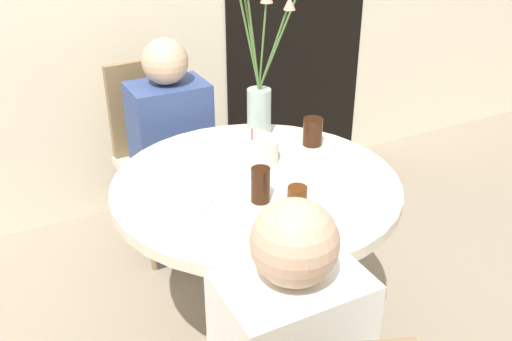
{
  "coord_description": "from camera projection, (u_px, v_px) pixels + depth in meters",
  "views": [
    {
      "loc": [
        -0.8,
        -1.55,
        1.69
      ],
      "look_at": [
        0.0,
        0.0,
        0.77
      ],
      "focal_mm": 40.0,
      "sensor_mm": 36.0,
      "label": 1
    }
  ],
  "objects": [
    {
      "name": "doorway_panel",
      "position": [
        298.0,
        4.0,
        3.21
      ],
      "size": [
        0.9,
        0.01,
        2.05
      ],
      "color": "black",
      "rests_on": "ground_plane"
    },
    {
      "name": "person_woman",
      "position": [
        173.0,
        159.0,
        2.64
      ],
      "size": [
        0.34,
        0.24,
        1.07
      ],
      "color": "#383333",
      "rests_on": "ground_plane"
    },
    {
      "name": "dining_table",
      "position": [
        256.0,
        216.0,
        2.06
      ],
      "size": [
        1.01,
        1.01,
        0.73
      ],
      "color": "beige",
      "rests_on": "ground_plane"
    },
    {
      "name": "drink_glass_0",
      "position": [
        261.0,
        185.0,
        1.85
      ],
      "size": [
        0.06,
        0.06,
        0.12
      ],
      "color": "#33190C",
      "rests_on": "dining_table"
    },
    {
      "name": "chair_right_flank",
      "position": [
        158.0,
        145.0,
        2.76
      ],
      "size": [
        0.43,
        0.43,
        0.91
      ],
      "rotation": [
        0.0,
        0.0,
        0.08
      ],
      "color": "beige",
      "rests_on": "ground_plane"
    },
    {
      "name": "drink_glass_2",
      "position": [
        313.0,
        132.0,
        2.23
      ],
      "size": [
        0.08,
        0.08,
        0.11
      ],
      "color": "#33190C",
      "rests_on": "dining_table"
    },
    {
      "name": "side_plate",
      "position": [
        181.0,
        201.0,
        1.86
      ],
      "size": [
        0.2,
        0.2,
        0.01
      ],
      "color": "silver",
      "rests_on": "dining_table"
    },
    {
      "name": "drink_glass_1",
      "position": [
        297.0,
        205.0,
        1.73
      ],
      "size": [
        0.06,
        0.06,
        0.12
      ],
      "color": "#51280F",
      "rests_on": "dining_table"
    },
    {
      "name": "flower_vase",
      "position": [
        259.0,
        78.0,
        2.23
      ],
      "size": [
        0.32,
        0.19,
        0.7
      ],
      "color": "#9EB2AD",
      "rests_on": "dining_table"
    },
    {
      "name": "birthday_cake",
      "position": [
        252.0,
        151.0,
        2.11
      ],
      "size": [
        0.19,
        0.19,
        0.13
      ],
      "color": "white",
      "rests_on": "dining_table"
    },
    {
      "name": "ground_plane",
      "position": [
        256.0,
        336.0,
        2.33
      ],
      "size": [
        16.0,
        16.0,
        0.0
      ],
      "primitive_type": "plane",
      "color": "gray"
    }
  ]
}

